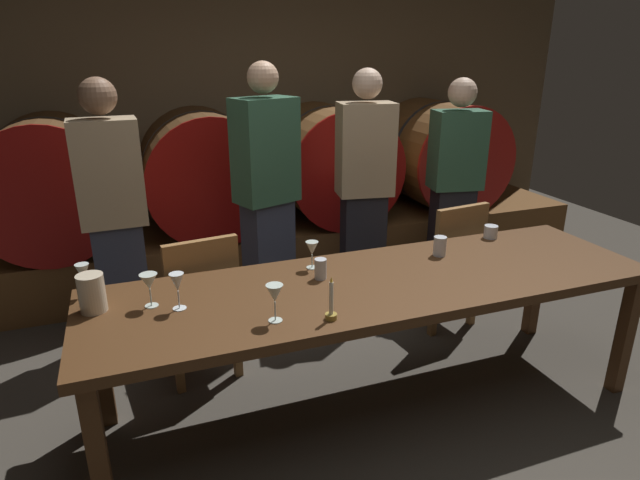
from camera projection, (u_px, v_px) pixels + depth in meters
name	position (u px, v px, depth m)	size (l,w,h in m)	color
ground_plane	(385.00, 423.00, 2.75)	(8.12, 8.12, 0.00)	#3F3A33
back_wall	(250.00, 96.00, 4.69)	(6.24, 0.24, 2.84)	brown
barrel_shelf	(271.00, 245.00, 4.61)	(5.62, 0.90, 0.42)	brown
wine_barrel_far_left	(52.00, 184.00, 3.85)	(0.97, 0.93, 0.97)	#513319
wine_barrel_center_left	(204.00, 172.00, 4.21)	(0.97, 0.93, 0.97)	#513319
wine_barrel_center_right	(330.00, 163.00, 4.56)	(0.97, 0.93, 0.97)	brown
wine_barrel_far_right	(439.00, 154.00, 4.91)	(0.97, 0.93, 0.97)	brown
dining_table	(378.00, 292.00, 2.66)	(2.84, 0.82, 0.74)	#4C2D16
chair_left	(200.00, 300.00, 2.99)	(0.45, 0.45, 0.88)	olive
chair_right	(448.00, 258.00, 3.58)	(0.45, 0.45, 0.88)	olive
guest_far_left	(114.00, 216.00, 3.24)	(0.39, 0.26, 1.67)	#33384C
guest_center_left	(267.00, 200.00, 3.43)	(0.44, 0.36, 1.75)	#33384C
guest_center_right	(364.00, 190.00, 3.76)	(0.41, 0.30, 1.70)	black
guest_far_right	(454.00, 185.00, 4.06)	(0.42, 0.31, 1.62)	black
candle_center	(331.00, 308.00, 2.24)	(0.05, 0.05, 0.20)	olive
pitcher	(92.00, 293.00, 2.30)	(0.11, 0.11, 0.17)	beige
wine_glass_far_left	(83.00, 274.00, 2.44)	(0.06, 0.06, 0.16)	silver
wine_glass_left	(149.00, 283.00, 2.34)	(0.08, 0.08, 0.15)	silver
wine_glass_center	(177.00, 284.00, 2.31)	(0.06, 0.06, 0.17)	white
wine_glass_right	(275.00, 295.00, 2.20)	(0.07, 0.07, 0.17)	silver
wine_glass_far_right	(312.00, 249.00, 2.75)	(0.07, 0.07, 0.15)	silver
cup_left	(321.00, 269.00, 2.64)	(0.06, 0.06, 0.10)	silver
cup_center	(440.00, 246.00, 2.94)	(0.07, 0.07, 0.11)	silver
cup_right	(491.00, 232.00, 3.21)	(0.08, 0.08, 0.08)	silver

